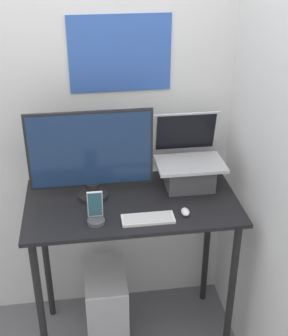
% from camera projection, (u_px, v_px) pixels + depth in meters
% --- Properties ---
extents(wall_back, '(6.00, 0.06, 2.60)m').
position_uv_depth(wall_back, '(123.00, 105.00, 2.49)').
color(wall_back, silver).
rests_on(wall_back, ground_plane).
extents(wall_side_right, '(0.05, 6.00, 2.60)m').
position_uv_depth(wall_side_right, '(282.00, 152.00, 1.98)').
color(wall_side_right, silver).
rests_on(wall_side_right, ground_plane).
extents(desk, '(1.06, 0.57, 0.93)m').
position_uv_depth(desk, '(132.00, 225.00, 2.40)').
color(desk, black).
rests_on(desk, ground_plane).
extents(laptop, '(0.35, 0.28, 0.37)m').
position_uv_depth(laptop, '(189.00, 168.00, 2.41)').
color(laptop, '#4C4C51').
rests_on(laptop, desk).
extents(monitor, '(0.61, 0.15, 0.46)m').
position_uv_depth(monitor, '(91.00, 155.00, 2.25)').
color(monitor, black).
rests_on(monitor, desk).
extents(keyboard, '(0.25, 0.09, 0.02)m').
position_uv_depth(keyboard, '(148.00, 219.00, 2.18)').
color(keyboard, white).
rests_on(keyboard, desk).
extents(mouse, '(0.04, 0.06, 0.03)m').
position_uv_depth(mouse, '(185.00, 212.00, 2.22)').
color(mouse, white).
rests_on(mouse, desk).
extents(cell_phone, '(0.08, 0.08, 0.17)m').
position_uv_depth(cell_phone, '(96.00, 214.00, 2.14)').
color(cell_phone, '#4C4C51').
rests_on(cell_phone, desk).
extents(computer_tower, '(0.23, 0.37, 0.46)m').
position_uv_depth(computer_tower, '(106.00, 305.00, 2.66)').
color(computer_tower, silver).
rests_on(computer_tower, ground_plane).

